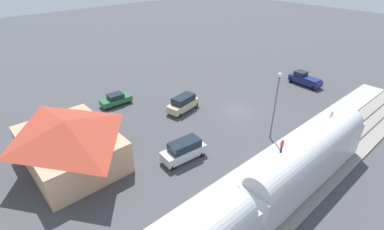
% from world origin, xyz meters
% --- Properties ---
extents(ground_plane, '(200.00, 200.00, 0.00)m').
position_xyz_m(ground_plane, '(0.00, 0.00, 0.00)').
color(ground_plane, '#424247').
extents(railway_track, '(4.80, 70.00, 0.30)m').
position_xyz_m(railway_track, '(-14.00, 0.00, 0.09)').
color(railway_track, gray).
rests_on(railway_track, ground).
extents(platform, '(3.20, 46.00, 0.30)m').
position_xyz_m(platform, '(-10.00, 0.00, 0.15)').
color(platform, '#A8A399').
rests_on(platform, ground).
extents(station_building, '(12.02, 8.98, 5.18)m').
position_xyz_m(station_building, '(4.00, 22.00, 2.68)').
color(station_building, tan).
rests_on(station_building, ground).
extents(pedestrian_on_platform, '(0.36, 0.36, 1.71)m').
position_xyz_m(pedestrian_on_platform, '(-9.93, 4.29, 1.28)').
color(pedestrian_on_platform, '#23284C').
rests_on(pedestrian_on_platform, platform).
extents(pedestrian_waiting_far, '(0.36, 0.36, 1.71)m').
position_xyz_m(pedestrian_waiting_far, '(-10.54, -5.98, 1.28)').
color(pedestrian_waiting_far, brown).
rests_on(pedestrian_waiting_far, platform).
extents(suv_tan, '(2.78, 5.16, 2.22)m').
position_xyz_m(suv_tan, '(5.20, 5.72, 1.15)').
color(suv_tan, '#C6B284').
rests_on(suv_tan, ground).
extents(suv_silver, '(2.37, 5.05, 2.22)m').
position_xyz_m(suv_silver, '(-3.31, 12.76, 1.15)').
color(suv_silver, silver).
rests_on(suv_silver, ground).
extents(pickup_navy, '(5.52, 2.76, 2.14)m').
position_xyz_m(pickup_navy, '(-1.44, -15.70, 1.03)').
color(pickup_navy, navy).
rests_on(pickup_navy, ground).
extents(sedan_green, '(2.02, 4.57, 1.74)m').
position_xyz_m(sedan_green, '(13.15, 11.96, 0.88)').
color(sedan_green, '#236638').
rests_on(sedan_green, ground).
extents(light_pole_near_platform, '(0.44, 0.44, 8.41)m').
position_xyz_m(light_pole_near_platform, '(-7.20, 2.35, 5.23)').
color(light_pole_near_platform, '#515156').
rests_on(light_pole_near_platform, ground).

